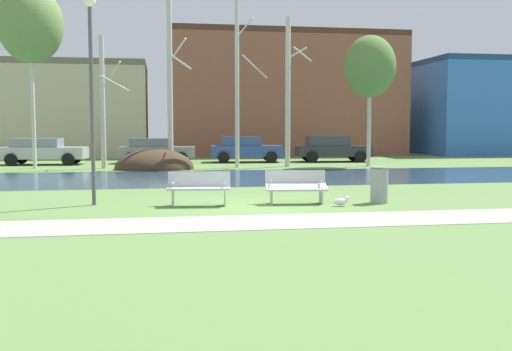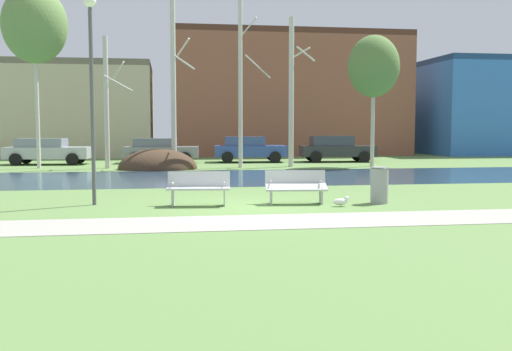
# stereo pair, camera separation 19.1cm
# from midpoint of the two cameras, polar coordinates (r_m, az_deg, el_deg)

# --- Properties ---
(ground_plane) EXTENTS (120.00, 120.00, 0.00)m
(ground_plane) POSITION_cam_midpoint_polar(r_m,az_deg,el_deg) (24.56, -4.34, 0.07)
(ground_plane) COLOR #5B7F42
(paved_path_strip) EXTENTS (60.00, 1.95, 0.01)m
(paved_path_strip) POSITION_cam_midpoint_polar(r_m,az_deg,el_deg) (12.45, 0.68, -4.53)
(paved_path_strip) COLOR #9E998E
(paved_path_strip) RESTS_ON ground
(river_band) EXTENTS (80.00, 7.50, 0.01)m
(river_band) POSITION_cam_midpoint_polar(r_m,az_deg,el_deg) (23.22, -4.05, -0.20)
(river_band) COLOR #2D475B
(river_band) RESTS_ON ground
(soil_mound) EXTENTS (3.76, 3.18, 1.92)m
(soil_mound) POSITION_cam_midpoint_polar(r_m,az_deg,el_deg) (28.30, -10.06, 0.63)
(soil_mound) COLOR #423021
(soil_mound) RESTS_ON ground
(bench_left) EXTENTS (1.65, 0.73, 0.87)m
(bench_left) POSITION_cam_midpoint_polar(r_m,az_deg,el_deg) (14.98, -5.95, -1.17)
(bench_left) COLOR #B2B5B7
(bench_left) RESTS_ON ground
(bench_right) EXTENTS (1.65, 0.72, 0.87)m
(bench_right) POSITION_cam_midpoint_polar(r_m,az_deg,el_deg) (15.35, 3.57, -1.01)
(bench_right) COLOR #B2B5B7
(bench_right) RESTS_ON ground
(trash_bin) EXTENTS (0.49, 0.49, 0.96)m
(trash_bin) POSITION_cam_midpoint_polar(r_m,az_deg,el_deg) (15.75, 11.58, -0.85)
(trash_bin) COLOR gray
(trash_bin) RESTS_ON ground
(seagull) EXTENTS (0.45, 0.17, 0.26)m
(seagull) POSITION_cam_midpoint_polar(r_m,az_deg,el_deg) (14.98, 7.98, -2.49)
(seagull) COLOR white
(seagull) RESTS_ON ground
(streetlamp) EXTENTS (0.32, 0.32, 5.33)m
(streetlamp) POSITION_cam_midpoint_polar(r_m,az_deg,el_deg) (15.64, -16.13, 10.25)
(streetlamp) COLOR #4C4C51
(streetlamp) RESTS_ON ground
(birch_far_left) EXTENTS (3.03, 3.03, 8.77)m
(birch_far_left) POSITION_cam_midpoint_polar(r_m,az_deg,el_deg) (30.49, -21.31, 13.53)
(birch_far_left) COLOR beige
(birch_far_left) RESTS_ON ground
(birch_left) EXTENTS (1.39, 2.14, 6.32)m
(birch_left) POSITION_cam_midpoint_polar(r_m,az_deg,el_deg) (29.14, -14.85, 7.02)
(birch_left) COLOR beige
(birch_left) RESTS_ON ground
(birch_center_left) EXTENTS (1.17, 1.83, 8.09)m
(birch_center_left) POSITION_cam_midpoint_polar(r_m,az_deg,el_deg) (28.54, -8.54, 8.92)
(birch_center_left) COLOR beige
(birch_center_left) RESTS_ON ground
(birch_center) EXTENTS (1.59, 2.29, 8.77)m
(birch_center) POSITION_cam_midpoint_polar(r_m,az_deg,el_deg) (28.92, -1.99, 9.60)
(birch_center) COLOR beige
(birch_center) RESTS_ON ground
(birch_center_right) EXTENTS (1.32, 2.11, 7.42)m
(birch_center_right) POSITION_cam_midpoint_polar(r_m,az_deg,el_deg) (29.54, 2.99, 8.25)
(birch_center_right) COLOR beige
(birch_center_right) RESTS_ON ground
(birch_right) EXTENTS (2.58, 2.58, 6.57)m
(birch_right) POSITION_cam_midpoint_polar(r_m,az_deg,el_deg) (30.34, 10.87, 10.36)
(birch_right) COLOR #BCB7A8
(birch_right) RESTS_ON ground
(parked_van_nearest_silver) EXTENTS (4.46, 2.20, 1.40)m
(parked_van_nearest_silver) POSITION_cam_midpoint_polar(r_m,az_deg,el_deg) (33.03, -20.27, 2.30)
(parked_van_nearest_silver) COLOR #B2B5BC
(parked_van_nearest_silver) RESTS_ON ground
(parked_sedan_second_grey) EXTENTS (4.19, 2.17, 1.38)m
(parked_sedan_second_grey) POSITION_cam_midpoint_polar(r_m,az_deg,el_deg) (32.78, -9.88, 2.49)
(parked_sedan_second_grey) COLOR slate
(parked_sedan_second_grey) RESTS_ON ground
(parked_hatch_third_blue) EXTENTS (4.15, 2.21, 1.45)m
(parked_hatch_third_blue) POSITION_cam_midpoint_polar(r_m,az_deg,el_deg) (33.18, -1.24, 2.63)
(parked_hatch_third_blue) COLOR #2D4793
(parked_hatch_third_blue) RESTS_ON ground
(parked_wagon_fourth_dark) EXTENTS (4.30, 2.18, 1.49)m
(parked_wagon_fourth_dark) POSITION_cam_midpoint_polar(r_m,az_deg,el_deg) (33.85, 7.22, 2.66)
(parked_wagon_fourth_dark) COLOR #282B30
(parked_wagon_fourth_dark) RESTS_ON ground
(building_beige_block) EXTENTS (11.44, 8.87, 6.28)m
(building_beige_block) POSITION_cam_midpoint_polar(r_m,az_deg,el_deg) (42.87, -18.41, 6.06)
(building_beige_block) COLOR #BCAD8E
(building_beige_block) RESTS_ON ground
(building_brick_low) EXTENTS (16.51, 8.08, 8.63)m
(building_brick_low) POSITION_cam_midpoint_polar(r_m,az_deg,el_deg) (43.38, 2.39, 7.83)
(building_brick_low) COLOR brown
(building_brick_low) RESTS_ON ground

